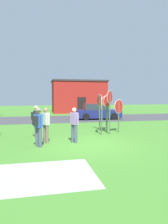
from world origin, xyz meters
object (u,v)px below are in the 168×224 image
Objects in this scene: stop_sign_rear_left at (110,104)px; stop_sign_nearest at (107,107)px; parked_car_on_street at (97,112)px; person_on_left at (38,124)px; person_with_sunhat at (36,119)px; stop_sign_tallest at (102,108)px; person_holding_notes at (74,123)px; person_near_signs at (46,123)px; stop_sign_leaning_left at (108,107)px; stop_sign_leaning_right at (119,110)px; stop_sign_center_cluster at (99,106)px.

stop_sign_nearest is at bearing 81.11° from stop_sign_rear_left.
parked_car_on_street is 2.53× the size of person_on_left.
person_with_sunhat reaches higher than parked_car_on_street.
stop_sign_tallest is 1.34× the size of person_holding_notes.
stop_sign_nearest is 1.36× the size of person_near_signs.
stop_sign_leaning_left is 1.38× the size of person_holding_notes.
person_holding_notes is (-3.90, -9.48, 0.26)m from parked_car_on_street.
stop_sign_leaning_right is at bearing -44.07° from stop_sign_nearest.
parked_car_on_street is 11.48m from person_on_left.
person_on_left and person_with_sunhat have the same top height.
stop_sign_rear_left is 1.49× the size of person_on_left.
stop_sign_leaning_left is 1.03× the size of stop_sign_tallest.
parked_car_on_street is 7.35m from stop_sign_leaning_right.
stop_sign_center_cluster is at bearing 139.89° from stop_sign_nearest.
person_holding_notes is at bearing -40.86° from person_with_sunhat.
stop_sign_center_cluster is (-0.27, 0.82, 0.03)m from stop_sign_leaning_left.
person_with_sunhat reaches higher than person_near_signs.
person_near_signs is at bearing -158.16° from stop_sign_rear_left.
stop_sign_leaning_right is 1.21× the size of person_near_signs.
stop_sign_tallest is 1.11× the size of stop_sign_leaning_right.
stop_sign_leaning_left is 4.38m from person_near_signs.
person_near_signs is at bearing 170.90° from person_holding_notes.
stop_sign_leaning_right is at bearing 32.63° from stop_sign_rear_left.
stop_sign_leaning_left is 1.14× the size of stop_sign_leaning_right.
stop_sign_rear_left reaches higher than person_near_signs.
stop_sign_nearest is 4.59m from person_with_sunhat.
stop_sign_nearest is (-1.33, -6.70, 0.87)m from parked_car_on_street.
stop_sign_center_cluster reaches higher than stop_sign_tallest.
stop_sign_rear_left is 1.53× the size of person_holding_notes.
stop_sign_nearest is at bearing 47.27° from person_holding_notes.
stop_sign_center_cluster is 1.16× the size of stop_sign_leaning_right.
person_on_left is at bearing -145.87° from stop_sign_leaning_left.
stop_sign_tallest is at bearing -155.73° from stop_sign_leaning_right.
parked_car_on_street is 1.88× the size of stop_sign_leaning_left.
person_holding_notes reaches higher than parked_car_on_street.
parked_car_on_street is at bearing 78.79° from stop_sign_nearest.
person_with_sunhat is at bearing -125.89° from parked_car_on_street.
stop_sign_tallest is 1.34× the size of person_near_signs.
stop_sign_rear_left is (0.52, 0.09, 0.22)m from stop_sign_tallest.
person_holding_notes is at bearing -112.35° from parked_car_on_street.
stop_sign_nearest is at bearing 33.29° from person_near_signs.
stop_sign_nearest is (-0.60, 0.58, 0.16)m from stop_sign_leaning_right.
stop_sign_tallest is at bearing -120.63° from stop_sign_nearest.
person_near_signs is (-5.24, -9.27, 0.26)m from parked_car_on_street.
stop_sign_center_cluster is 1.03× the size of stop_sign_nearest.
person_holding_notes is at bearing -132.73° from stop_sign_nearest.
stop_sign_leaning_left is 5.06m from person_on_left.
parked_car_on_street is 7.40m from stop_sign_leaning_left.
person_on_left is at bearing -115.36° from person_near_signs.
stop_sign_rear_left reaches higher than person_holding_notes.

